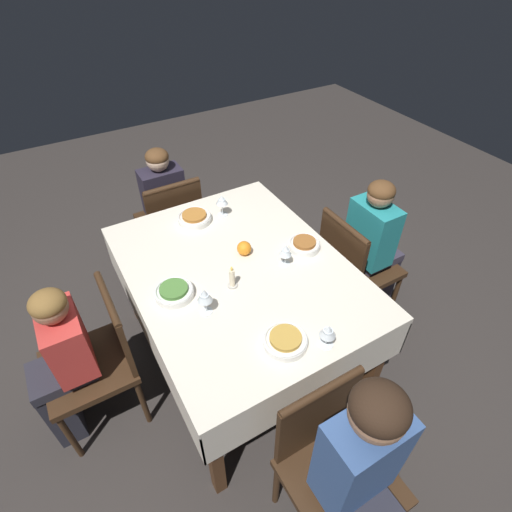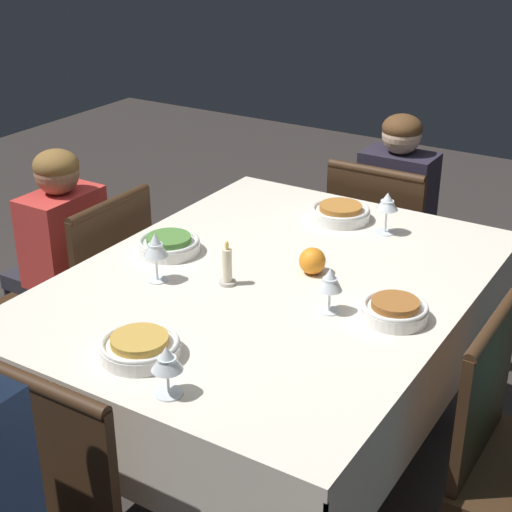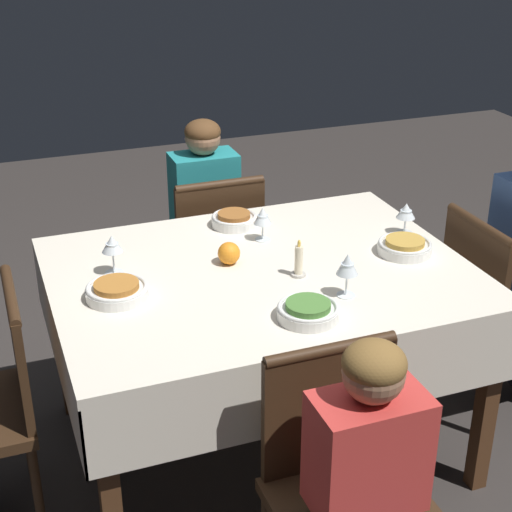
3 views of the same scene
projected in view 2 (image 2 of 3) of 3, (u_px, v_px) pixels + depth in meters
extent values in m
plane|color=#332D2B|center=(270.00, 480.00, 2.69)|extent=(8.00, 8.00, 0.00)
cube|color=silver|center=(272.00, 283.00, 2.37)|extent=(1.48, 1.13, 0.04)
cube|color=silver|center=(446.00, 376.00, 2.16)|extent=(1.48, 0.01, 0.24)
cube|color=silver|center=(132.00, 280.00, 2.69)|extent=(1.48, 0.01, 0.24)
cube|color=silver|center=(114.00, 454.00, 1.86)|extent=(0.01, 1.13, 0.24)
cube|color=silver|center=(370.00, 241.00, 2.99)|extent=(0.01, 1.13, 0.24)
cube|color=#4C2D19|center=(485.00, 341.00, 2.81)|extent=(0.06, 0.06, 0.74)
cube|color=#4C2D19|center=(5.00, 452.00, 2.25)|extent=(0.06, 0.06, 0.74)
cube|color=#4C2D19|center=(252.00, 276.00, 3.28)|extent=(0.06, 0.06, 0.74)
cube|color=#382314|center=(48.00, 459.00, 1.79)|extent=(0.03, 0.40, 0.40)
cylinder|color=#382314|center=(38.00, 385.00, 1.70)|extent=(0.04, 0.39, 0.04)
cube|color=#382314|center=(484.00, 392.00, 2.03)|extent=(0.40, 0.03, 0.40)
cylinder|color=#382314|center=(494.00, 324.00, 1.94)|extent=(0.39, 0.04, 0.04)
cylinder|color=#382314|center=(489.00, 485.00, 2.36)|extent=(0.03, 0.03, 0.42)
cube|color=#382314|center=(389.00, 252.00, 3.34)|extent=(0.44, 0.44, 0.04)
cube|color=#382314|center=(373.00, 220.00, 3.09)|extent=(0.03, 0.40, 0.40)
cylinder|color=#382314|center=(376.00, 171.00, 3.01)|extent=(0.04, 0.39, 0.04)
cylinder|color=#382314|center=(443.00, 293.00, 3.50)|extent=(0.03, 0.03, 0.42)
cylinder|color=#382314|center=(364.00, 273.00, 3.68)|extent=(0.03, 0.03, 0.42)
cylinder|color=#382314|center=(411.00, 330.00, 3.20)|extent=(0.03, 0.03, 0.42)
cylinder|color=#382314|center=(326.00, 306.00, 3.38)|extent=(0.03, 0.03, 0.42)
cube|color=#382314|center=(77.00, 298.00, 2.96)|extent=(0.44, 0.44, 0.04)
cube|color=#382314|center=(114.00, 258.00, 2.77)|extent=(0.40, 0.03, 0.40)
cylinder|color=#382314|center=(109.00, 205.00, 2.69)|extent=(0.39, 0.04, 0.04)
cylinder|color=#382314|center=(81.00, 316.00, 3.30)|extent=(0.03, 0.03, 0.42)
cylinder|color=#382314|center=(10.00, 358.00, 3.00)|extent=(0.03, 0.03, 0.42)
cylinder|color=#382314|center=(153.00, 341.00, 3.12)|extent=(0.03, 0.03, 0.42)
cylinder|color=#382314|center=(85.00, 389.00, 2.82)|extent=(0.03, 0.03, 0.42)
cube|color=#282833|center=(404.00, 278.00, 3.59)|extent=(0.14, 0.22, 0.46)
cube|color=#282833|center=(401.00, 232.00, 3.41)|extent=(0.31, 0.24, 0.06)
cube|color=#282333|center=(397.00, 194.00, 3.26)|extent=(0.18, 0.30, 0.35)
sphere|color=beige|center=(402.00, 135.00, 3.15)|extent=(0.16, 0.16, 0.16)
ellipsoid|color=brown|center=(402.00, 128.00, 3.14)|extent=(0.16, 0.16, 0.11)
cube|color=#282833|center=(45.00, 331.00, 3.15)|extent=(0.22, 0.14, 0.46)
cube|color=#282833|center=(53.00, 279.00, 3.00)|extent=(0.24, 0.31, 0.06)
cube|color=red|center=(64.00, 236.00, 2.88)|extent=(0.30, 0.18, 0.34)
sphere|color=#9E7051|center=(57.00, 173.00, 2.77)|extent=(0.16, 0.16, 0.16)
ellipsoid|color=brown|center=(56.00, 165.00, 2.76)|extent=(0.16, 0.16, 0.11)
cylinder|color=white|center=(140.00, 350.00, 1.95)|extent=(0.20, 0.20, 0.04)
torus|color=white|center=(140.00, 342.00, 1.94)|extent=(0.20, 0.20, 0.01)
cylinder|color=gold|center=(140.00, 340.00, 1.94)|extent=(0.15, 0.15, 0.02)
cylinder|color=white|center=(169.00, 393.00, 1.81)|extent=(0.07, 0.07, 0.00)
cylinder|color=white|center=(168.00, 381.00, 1.80)|extent=(0.01, 0.01, 0.06)
cone|color=white|center=(167.00, 358.00, 1.77)|extent=(0.07, 0.07, 0.06)
cylinder|color=white|center=(167.00, 363.00, 1.78)|extent=(0.04, 0.04, 0.03)
cylinder|color=white|center=(395.00, 313.00, 2.12)|extent=(0.18, 0.18, 0.04)
torus|color=white|center=(395.00, 306.00, 2.11)|extent=(0.18, 0.18, 0.01)
cylinder|color=#995B28|center=(395.00, 304.00, 2.11)|extent=(0.13, 0.13, 0.02)
cylinder|color=white|center=(329.00, 311.00, 2.17)|extent=(0.06, 0.06, 0.00)
cylinder|color=white|center=(329.00, 300.00, 2.15)|extent=(0.01, 0.01, 0.06)
cone|color=white|center=(330.00, 279.00, 2.12)|extent=(0.07, 0.07, 0.07)
cylinder|color=white|center=(330.00, 283.00, 2.13)|extent=(0.04, 0.04, 0.03)
cylinder|color=white|center=(340.00, 215.00, 2.77)|extent=(0.21, 0.21, 0.04)
torus|color=white|center=(341.00, 209.00, 2.76)|extent=(0.20, 0.20, 0.01)
cylinder|color=#B2702D|center=(341.00, 207.00, 2.75)|extent=(0.15, 0.15, 0.02)
cylinder|color=white|center=(385.00, 232.00, 2.67)|extent=(0.07, 0.07, 0.00)
cylinder|color=white|center=(386.00, 221.00, 2.65)|extent=(0.01, 0.01, 0.08)
cone|color=white|center=(387.00, 201.00, 2.62)|extent=(0.07, 0.07, 0.06)
cylinder|color=white|center=(387.00, 204.00, 2.62)|extent=(0.04, 0.04, 0.03)
cylinder|color=white|center=(169.00, 247.00, 2.52)|extent=(0.20, 0.20, 0.04)
torus|color=white|center=(169.00, 241.00, 2.51)|extent=(0.20, 0.20, 0.01)
cylinder|color=#4C7F38|center=(169.00, 239.00, 2.50)|extent=(0.14, 0.14, 0.02)
cylinder|color=white|center=(157.00, 280.00, 2.34)|extent=(0.06, 0.06, 0.00)
cylinder|color=white|center=(157.00, 267.00, 2.32)|extent=(0.01, 0.01, 0.08)
cone|color=white|center=(155.00, 244.00, 2.29)|extent=(0.07, 0.07, 0.07)
cylinder|color=white|center=(156.00, 249.00, 2.30)|extent=(0.04, 0.04, 0.03)
cylinder|color=beige|center=(227.00, 282.00, 2.32)|extent=(0.05, 0.05, 0.01)
cylinder|color=beige|center=(227.00, 265.00, 2.29)|extent=(0.03, 0.03, 0.10)
ellipsoid|color=#F9C64C|center=(227.00, 246.00, 2.27)|extent=(0.01, 0.01, 0.03)
sphere|color=orange|center=(312.00, 261.00, 2.37)|extent=(0.08, 0.08, 0.08)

